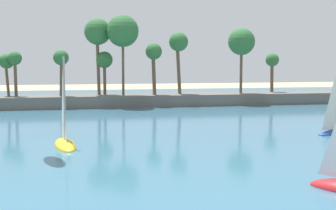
% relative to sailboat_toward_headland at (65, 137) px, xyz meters
% --- Properties ---
extents(sea, '(220.00, 95.46, 0.06)m').
position_rel_sailboat_toward_headland_xyz_m(sea, '(3.42, 22.78, -0.72)').
color(sea, '#386B84').
rests_on(sea, ground).
extents(palm_headland, '(85.25, 6.59, 13.57)m').
position_rel_sailboat_toward_headland_xyz_m(palm_headland, '(3.23, 30.39, 3.04)').
color(palm_headland, '#605B54').
rests_on(palm_headland, ground).
extents(sailboat_toward_headland, '(2.38, 5.49, 7.70)m').
position_rel_sailboat_toward_headland_xyz_m(sailboat_toward_headland, '(0.00, 0.00, 0.00)').
color(sailboat_toward_headland, yellow).
rests_on(sailboat_toward_headland, sea).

